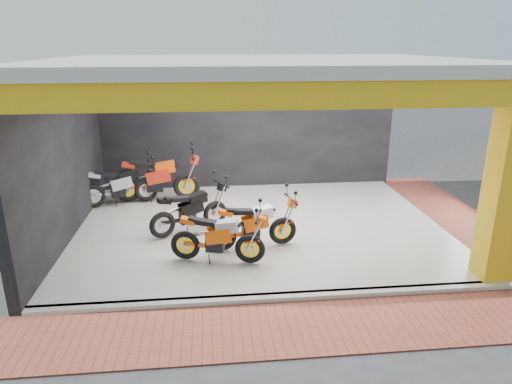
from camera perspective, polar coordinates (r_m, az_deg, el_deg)
The scene contains 16 objects.
ground at distance 8.53m, azimuth 2.03°, elevation -9.80°, with size 80.00×80.00×0.00m, color #2D2D30.
showroom_floor at distance 10.30m, azimuth 0.51°, elevation -4.37°, with size 8.00×6.00×0.10m, color silver.
showroom_ceiling at distance 9.53m, azimuth 0.57°, elevation 15.76°, with size 8.40×6.40×0.20m, color beige.
back_wall at distance 12.80m, azimuth -1.04°, elevation 8.04°, with size 8.20×0.20×3.50m, color black.
left_wall at distance 10.18m, azimuth -23.11°, elevation 3.93°, with size 0.20×6.20×3.50m, color black.
corner_column at distance 8.56m, azimuth 28.65°, elevation 0.66°, with size 0.50×0.50×3.50m, color gold.
header_beam_front at distance 6.58m, azimuth 3.58°, elevation 12.04°, with size 8.40×0.30×0.40m, color gold.
header_beam_right at distance 10.76m, azimuth 22.85°, elevation 13.07°, with size 0.30×6.40×0.40m, color gold.
floor_kerb at distance 7.63m, azimuth 3.12°, elevation -13.04°, with size 8.00×0.20×0.10m, color silver.
paver_front at distance 7.00m, azimuth 4.14°, elevation -16.56°, with size 9.00×1.40×0.03m, color brown.
paver_right at distance 11.83m, azimuth 24.34°, elevation -3.22°, with size 1.40×7.00×0.03m, color brown.
moto_hero at distance 9.10m, azimuth 3.38°, elevation -3.26°, with size 1.90×0.70×1.16m, color #FF580A, non-canonical shape.
moto_row_a at distance 8.31m, azimuth -0.77°, elevation -5.42°, with size 1.88×0.70×1.15m, color #F1540A, non-canonical shape.
moto_row_b at distance 10.05m, azimuth -5.20°, elevation -1.18°, with size 1.91×0.71×1.16m, color black, non-canonical shape.
moto_row_c at distance 11.83m, azimuth -8.73°, elevation 2.29°, with size 2.31×0.86×1.41m, color red, non-canonical shape.
moto_row_d at distance 11.90m, azimuth -13.66°, elevation 1.56°, with size 1.98×0.73×1.21m, color #9A9BA1, non-canonical shape.
Camera 1 is at (-1.08, -7.46, 4.00)m, focal length 32.00 mm.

